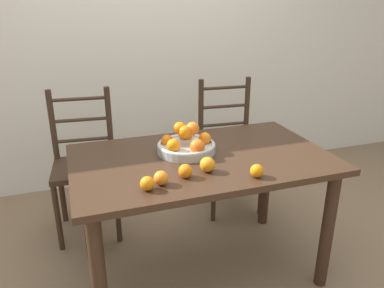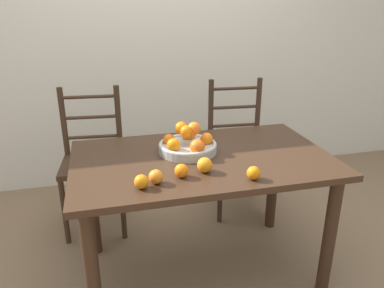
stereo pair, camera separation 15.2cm
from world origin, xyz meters
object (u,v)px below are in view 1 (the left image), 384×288
chair_left (85,167)px  orange_loose_1 (147,183)px  fruit_bowl (186,144)px  orange_loose_4 (257,171)px  orange_loose_0 (161,178)px  chair_right (229,148)px  orange_loose_3 (207,164)px  orange_loose_2 (185,171)px

chair_left → orange_loose_1: bearing=-71.7°
fruit_bowl → orange_loose_1: fruit_bowl is taller
orange_loose_4 → orange_loose_0: bearing=171.1°
fruit_bowl → chair_right: size_ratio=0.33×
orange_loose_1 → orange_loose_3: bearing=16.3°
orange_loose_1 → orange_loose_2: bearing=18.5°
orange_loose_3 → orange_loose_0: bearing=-166.0°
orange_loose_1 → orange_loose_2: 0.21m
orange_loose_1 → orange_loose_0: bearing=24.0°
orange_loose_3 → chair_left: chair_left is taller
orange_loose_3 → orange_loose_2: bearing=-167.4°
orange_loose_0 → orange_loose_1: 0.08m
orange_loose_2 → chair_left: 1.06m
orange_loose_4 → fruit_bowl: bearing=118.1°
fruit_bowl → orange_loose_2: fruit_bowl is taller
orange_loose_4 → orange_loose_2: bearing=161.9°
orange_loose_1 → chair_right: size_ratio=0.07×
orange_loose_1 → orange_loose_4: (0.53, -0.04, -0.00)m
fruit_bowl → orange_loose_3: 0.28m
fruit_bowl → orange_loose_0: bearing=-124.6°
orange_loose_2 → chair_right: bearing=54.5°
fruit_bowl → orange_loose_4: fruit_bowl is taller
chair_right → fruit_bowl: bearing=-127.4°
chair_right → orange_loose_1: bearing=-126.5°
orange_loose_0 → orange_loose_3: bearing=14.0°
fruit_bowl → orange_loose_1: (-0.31, -0.37, -0.01)m
orange_loose_3 → chair_right: bearing=59.2°
fruit_bowl → orange_loose_2: (-0.11, -0.31, -0.01)m
orange_loose_0 → chair_left: (-0.30, 0.95, -0.31)m
orange_loose_2 → orange_loose_4: orange_loose_2 is taller
orange_loose_0 → chair_left: size_ratio=0.07×
fruit_bowl → orange_loose_4: size_ratio=4.98×
orange_loose_3 → orange_loose_4: bearing=-33.6°
fruit_bowl → orange_loose_0: size_ratio=4.78×
fruit_bowl → orange_loose_2: bearing=-109.1°
orange_loose_1 → orange_loose_2: orange_loose_2 is taller
orange_loose_4 → chair_left: bearing=126.7°
orange_loose_0 → orange_loose_2: same height
orange_loose_3 → orange_loose_4: size_ratio=1.17×
orange_loose_2 → orange_loose_4: size_ratio=1.03×
fruit_bowl → chair_left: 0.87m
fruit_bowl → orange_loose_3: bearing=-86.3°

